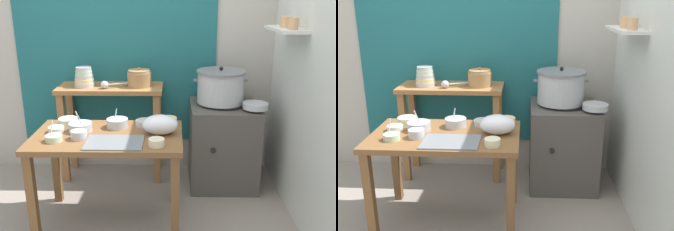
{
  "view_description": "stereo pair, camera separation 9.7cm",
  "coord_description": "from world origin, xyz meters",
  "views": [
    {
      "loc": [
        0.4,
        -2.52,
        1.7
      ],
      "look_at": [
        0.36,
        0.2,
        0.82
      ],
      "focal_mm": 39.94,
      "sensor_mm": 36.0,
      "label": 1
    },
    {
      "loc": [
        0.5,
        -2.51,
        1.7
      ],
      "look_at": [
        0.36,
        0.2,
        0.82
      ],
      "focal_mm": 39.94,
      "sensor_mm": 36.0,
      "label": 2
    }
  ],
  "objects": [
    {
      "name": "ground_plane",
      "position": [
        0.0,
        0.0,
        0.0
      ],
      "size": [
        9.0,
        9.0,
        0.0
      ],
      "primitive_type": "plane",
      "color": "gray"
    },
    {
      "name": "wall_back",
      "position": [
        0.08,
        1.1,
        1.3
      ],
      "size": [
        4.4,
        0.12,
        2.6
      ],
      "color": "#B2ADA3",
      "rests_on": "ground"
    },
    {
      "name": "wall_right",
      "position": [
        1.4,
        0.2,
        1.3
      ],
      "size": [
        0.3,
        3.2,
        2.6
      ],
      "color": "silver",
      "rests_on": "ground"
    },
    {
      "name": "prep_table",
      "position": [
        -0.09,
        0.05,
        0.61
      ],
      "size": [
        1.1,
        0.66,
        0.72
      ],
      "color": "brown",
      "rests_on": "ground"
    },
    {
      "name": "back_shelf_table",
      "position": [
        -0.18,
        0.83,
        0.68
      ],
      "size": [
        0.96,
        0.4,
        0.9
      ],
      "color": "#9E6B3D",
      "rests_on": "ground"
    },
    {
      "name": "stove_block",
      "position": [
        0.86,
        0.7,
        0.38
      ],
      "size": [
        0.6,
        0.61,
        0.78
      ],
      "color": "#4C4742",
      "rests_on": "ground"
    },
    {
      "name": "steamer_pot",
      "position": [
        0.82,
        0.72,
        0.93
      ],
      "size": [
        0.48,
        0.43,
        0.33
      ],
      "color": "#B7BABF",
      "rests_on": "stove_block"
    },
    {
      "name": "clay_pot",
      "position": [
        0.08,
        0.83,
        0.97
      ],
      "size": [
        0.22,
        0.22,
        0.17
      ],
      "color": "#A37A4C",
      "rests_on": "back_shelf_table"
    },
    {
      "name": "bowl_stack_enamel",
      "position": [
        -0.42,
        0.81,
        0.98
      ],
      "size": [
        0.18,
        0.18,
        0.18
      ],
      "color": "#B7BABF",
      "rests_on": "back_shelf_table"
    },
    {
      "name": "ladle",
      "position": [
        -0.21,
        0.73,
        0.94
      ],
      "size": [
        0.29,
        0.13,
        0.07
      ],
      "color": "#B7BABF",
      "rests_on": "back_shelf_table"
    },
    {
      "name": "serving_tray",
      "position": [
        -0.01,
        -0.12,
        0.72
      ],
      "size": [
        0.4,
        0.28,
        0.01
      ],
      "primitive_type": "cube",
      "color": "slate",
      "rests_on": "prep_table"
    },
    {
      "name": "plastic_bag",
      "position": [
        0.3,
        0.07,
        0.79
      ],
      "size": [
        0.26,
        0.19,
        0.15
      ],
      "primitive_type": "ellipsoid",
      "color": "white",
      "rests_on": "prep_table"
    },
    {
      "name": "wide_pan",
      "position": [
        1.09,
        0.53,
        0.8
      ],
      "size": [
        0.21,
        0.21,
        0.05
      ],
      "primitive_type": "cylinder",
      "color": "#B7BABF",
      "rests_on": "stove_block"
    },
    {
      "name": "prep_bowl_0",
      "position": [
        -0.3,
        0.12,
        0.76
      ],
      "size": [
        0.18,
        0.18,
        0.17
      ],
      "color": "#B7BABF",
      "rests_on": "prep_table"
    },
    {
      "name": "prep_bowl_1",
      "position": [
        -0.48,
        0.09,
        0.74
      ],
      "size": [
        0.12,
        0.12,
        0.04
      ],
      "color": "silver",
      "rests_on": "prep_table"
    },
    {
      "name": "prep_bowl_2",
      "position": [
        -0.44,
        -0.09,
        0.75
      ],
      "size": [
        0.12,
        0.12,
        0.15
      ],
      "color": "#B7D1AD",
      "rests_on": "prep_table"
    },
    {
      "name": "prep_bowl_3",
      "position": [
        -0.03,
        0.21,
        0.76
      ],
      "size": [
        0.16,
        0.16,
        0.14
      ],
      "color": "#B7BABF",
      "rests_on": "prep_table"
    },
    {
      "name": "prep_bowl_4",
      "position": [
        -0.43,
        0.24,
        0.75
      ],
      "size": [
        0.15,
        0.15,
        0.06
      ],
      "color": "beige",
      "rests_on": "prep_table"
    },
    {
      "name": "prep_bowl_5",
      "position": [
        0.17,
        0.25,
        0.74
      ],
      "size": [
        0.15,
        0.15,
        0.04
      ],
      "color": "#B7BABF",
      "rests_on": "prep_table"
    },
    {
      "name": "prep_bowl_6",
      "position": [
        0.35,
        0.28,
        0.75
      ],
      "size": [
        0.15,
        0.15,
        0.06
      ],
      "color": "#E5C684",
      "rests_on": "prep_table"
    },
    {
      "name": "prep_bowl_7",
      "position": [
        0.28,
        -0.17,
        0.75
      ],
      "size": [
        0.11,
        0.11,
        0.05
      ],
      "color": "beige",
      "rests_on": "prep_table"
    },
    {
      "name": "prep_bowl_8",
      "position": [
        -0.27,
        -0.04,
        0.75
      ],
      "size": [
        0.12,
        0.12,
        0.06
      ],
      "color": "#B7BABF",
      "rests_on": "prep_table"
    }
  ]
}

